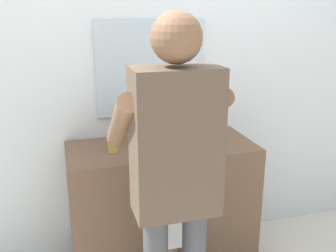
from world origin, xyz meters
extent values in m
cube|color=silver|center=(0.00, 0.62, 1.35)|extent=(4.40, 0.08, 2.70)
cube|color=silver|center=(0.00, 0.57, 1.35)|extent=(0.75, 0.02, 0.64)
cube|color=brown|center=(0.00, 0.30, 0.44)|extent=(1.22, 0.54, 0.88)
cylinder|color=silver|center=(0.00, 0.28, 0.93)|extent=(0.37, 0.37, 0.11)
cylinder|color=#B1B1AD|center=(0.00, 0.28, 0.94)|extent=(0.30, 0.30, 0.09)
cylinder|color=#B7BABF|center=(0.00, 0.51, 0.97)|extent=(0.03, 0.03, 0.18)
cylinder|color=#B7BABF|center=(0.00, 0.45, 1.05)|extent=(0.02, 0.12, 0.02)
cylinder|color=#B7BABF|center=(-0.07, 0.51, 0.90)|extent=(0.04, 0.04, 0.05)
cylinder|color=#B7BABF|center=(0.07, 0.51, 0.90)|extent=(0.04, 0.04, 0.05)
cylinder|color=#D86666|center=(0.34, 0.30, 0.93)|extent=(0.07, 0.07, 0.09)
cylinder|color=orange|center=(0.33, 0.29, 0.98)|extent=(0.03, 0.01, 0.17)
cube|color=white|center=(0.33, 0.29, 1.07)|extent=(0.01, 0.02, 0.02)
cylinder|color=blue|center=(0.34, 0.29, 0.98)|extent=(0.02, 0.01, 0.17)
cube|color=white|center=(0.34, 0.29, 1.07)|extent=(0.01, 0.02, 0.02)
cylinder|color=gold|center=(-0.32, 0.27, 0.94)|extent=(0.06, 0.06, 0.13)
cylinder|color=#2D2D2D|center=(-0.32, 0.27, 1.03)|extent=(0.02, 0.02, 0.04)
cube|color=white|center=(0.00, -0.11, 0.60)|extent=(0.21, 0.12, 0.37)
sphere|color=#D8A884|center=(0.00, -0.11, 0.85)|extent=(0.12, 0.12, 0.12)
cylinder|color=#D8A884|center=(-0.12, -0.01, 0.63)|extent=(0.05, 0.25, 0.20)
cylinder|color=#D8A884|center=(0.12, -0.01, 0.63)|extent=(0.05, 0.25, 0.20)
cube|color=brown|center=(-0.12, -0.40, 1.15)|extent=(0.40, 0.23, 0.70)
sphere|color=brown|center=(-0.12, -0.40, 1.62)|extent=(0.23, 0.23, 0.23)
cylinder|color=brown|center=(-0.34, -0.22, 1.21)|extent=(0.10, 0.48, 0.38)
cylinder|color=brown|center=(0.10, -0.22, 1.21)|extent=(0.10, 0.48, 0.38)
cylinder|color=orange|center=(0.10, -0.04, 1.03)|extent=(0.01, 0.14, 0.03)
cube|color=white|center=(0.10, 0.04, 1.04)|extent=(0.01, 0.02, 0.02)
camera|label=1|loc=(-0.62, -2.01, 1.74)|focal=41.59mm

